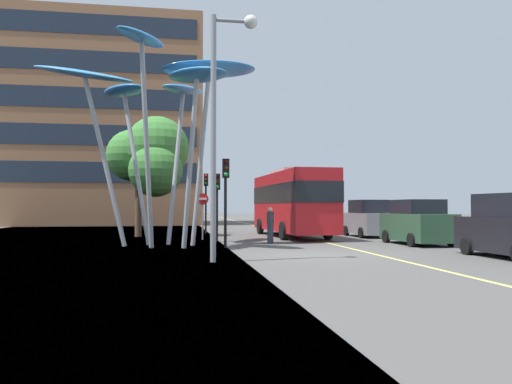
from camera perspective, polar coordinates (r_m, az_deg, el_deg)
name	(u,v)px	position (r m, az deg, el deg)	size (l,w,h in m)	color
ground	(298,257)	(18.28, 4.69, -7.25)	(120.00, 240.00, 0.10)	#54514F
red_bus	(292,200)	(29.39, 4.02, -0.91)	(2.94, 10.40, 3.87)	red
leaf_sculpture	(158,87)	(23.52, -10.98, 11.46)	(9.93, 7.89, 8.97)	#9EA0A5
traffic_light_kerb_near	(226,183)	(21.35, -3.42, 0.97)	(0.28, 0.42, 3.74)	black
traffic_light_kerb_far	(217,192)	(25.23, -4.39, -0.03)	(0.28, 0.42, 3.37)	black
traffic_light_island_mid	(206,190)	(32.97, -5.65, 0.20)	(0.28, 0.42, 3.87)	black
car_parked_mid	(417,223)	(24.44, 17.64, -3.35)	(2.05, 4.28, 2.05)	#2D5138
car_parked_far	(368,220)	(29.90, 12.47, -3.04)	(1.95, 4.02, 2.12)	gray
street_lamp	(223,104)	(16.30, -3.69, 9.85)	(1.50, 0.44, 7.88)	gray
tree_pavement_near	(150,156)	(30.39, -11.82, 3.98)	(4.89, 4.64, 7.05)	brown
pedestrian	(270,225)	(23.92, 1.62, -3.76)	(0.34, 0.34, 1.70)	#2D3342
no_entry_sign	(203,209)	(26.76, -6.00, -1.87)	(0.60, 0.12, 2.44)	gray
backdrop_building	(108,126)	(53.85, -16.24, 7.09)	(18.32, 13.34, 19.70)	#8E6042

